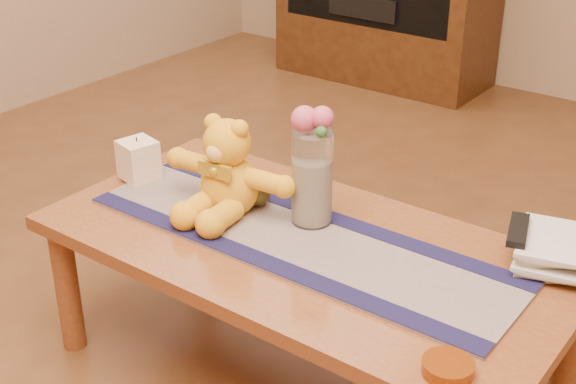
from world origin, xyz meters
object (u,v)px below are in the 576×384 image
Objects in this scene: bronze_ball at (258,193)px; amber_dish at (448,367)px; teddy_bear at (229,167)px; glass_vase at (312,178)px; tv_remote at (518,230)px; book_bottom at (515,254)px; pillar_candle at (138,160)px.

bronze_ball is 0.83m from amber_dish.
bronze_ball is (0.05, 0.06, -0.09)m from teddy_bear.
teddy_bear and glass_vase have the same top height.
glass_vase is 0.69m from amber_dish.
amber_dish is (0.06, -0.50, -0.07)m from tv_remote.
bronze_ball is at bearing 173.93° from book_bottom.
pillar_candle is at bearing -171.21° from glass_vase.
glass_vase reaches higher than bronze_ball.
glass_vase is at bearing 149.14° from amber_dish.
teddy_bear reaches higher than amber_dish.
glass_vase is 1.62× the size of tv_remote.
pillar_candle reaches higher than tv_remote.
teddy_bear is at bearing -126.65° from bronze_ball.
tv_remote is (0.00, -0.01, 0.07)m from book_bottom.
teddy_bear is 1.72× the size of book_bottom.
teddy_bear is 2.40× the size of tv_remote.
tv_remote is at bearing 16.27° from glass_vase.
pillar_candle is 1.12m from book_bottom.
pillar_candle is 0.41m from bronze_ball.
bronze_ball is at bearing 176.13° from tv_remote.
tv_remote reaches higher than amber_dish.
teddy_bear is at bearing 179.91° from tv_remote.
book_bottom is at bearing 90.00° from tv_remote.
bronze_ball is 0.46× the size of tv_remote.
tv_remote is at bearing 97.26° from amber_dish.
pillar_candle is 0.74× the size of tv_remote.
book_bottom is (1.09, 0.25, -0.06)m from pillar_candle.
book_bottom is at bearing 12.71° from teddy_bear.
pillar_candle is 1.12× the size of amber_dish.
teddy_bear is 3.22× the size of pillar_candle.
amber_dish is (0.07, -0.51, 0.00)m from book_bottom.
amber_dish reaches higher than book_bottom.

